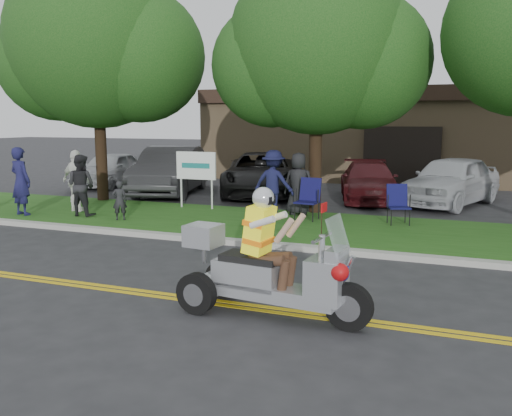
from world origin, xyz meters
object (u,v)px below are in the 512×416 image
(parked_car_far_left, at_px, (110,169))
(spectator_adult_left, at_px, (21,181))
(spectator_adult_mid, at_px, (81,185))
(lawn_chair_a, at_px, (309,196))
(parked_car_left, at_px, (170,171))
(parked_car_mid, at_px, (261,174))
(parked_car_far_right, at_px, (451,180))
(lawn_chair_b, at_px, (398,202))
(spectator_adult_right, at_px, (77,181))
(trike_scooter, at_px, (265,272))
(parked_car_right, at_px, (369,181))

(parked_car_far_left, bearing_deg, spectator_adult_left, -78.38)
(spectator_adult_left, distance_m, spectator_adult_mid, 1.67)
(lawn_chair_a, bearing_deg, parked_car_left, 154.69)
(parked_car_far_left, height_order, parked_car_mid, parked_car_mid)
(parked_car_far_left, xyz_separation_m, parked_car_far_right, (13.00, -0.26, 0.09))
(spectator_adult_mid, bearing_deg, lawn_chair_b, -167.65)
(spectator_adult_mid, height_order, spectator_adult_right, spectator_adult_right)
(trike_scooter, relative_size, spectator_adult_left, 1.48)
(spectator_adult_mid, height_order, parked_car_right, spectator_adult_mid)
(lawn_chair_b, relative_size, spectator_adult_left, 0.53)
(parked_car_far_right, bearing_deg, spectator_adult_left, -127.27)
(lawn_chair_a, height_order, parked_car_far_right, parked_car_far_right)
(spectator_adult_left, bearing_deg, parked_car_left, -92.26)
(parked_car_far_left, distance_m, parked_car_right, 10.43)
(parked_car_far_right, bearing_deg, parked_car_right, -161.67)
(trike_scooter, relative_size, lawn_chair_b, 2.78)
(trike_scooter, height_order, parked_car_left, trike_scooter)
(spectator_adult_left, height_order, spectator_adult_mid, spectator_adult_left)
(trike_scooter, distance_m, spectator_adult_mid, 8.74)
(spectator_adult_mid, bearing_deg, parked_car_right, -137.23)
(parked_car_left, height_order, parked_car_far_right, parked_car_left)
(parked_car_far_left, bearing_deg, lawn_chair_b, -27.01)
(lawn_chair_b, bearing_deg, spectator_adult_left, 173.35)
(spectator_adult_left, xyz_separation_m, spectator_adult_right, (1.01, 1.03, -0.06))
(parked_car_left, relative_size, parked_car_mid, 0.95)
(parked_car_left, bearing_deg, parked_car_far_left, 145.90)
(parked_car_left, bearing_deg, trike_scooter, -69.08)
(lawn_chair_a, xyz_separation_m, spectator_adult_right, (-6.44, -1.14, 0.26))
(parked_car_far_left, bearing_deg, parked_car_right, -6.76)
(parked_car_right, relative_size, parked_car_far_right, 0.96)
(trike_scooter, relative_size, parked_car_far_left, 0.67)
(spectator_adult_mid, height_order, parked_car_mid, spectator_adult_mid)
(parked_car_right, bearing_deg, parked_car_far_right, -16.28)
(parked_car_right, bearing_deg, parked_car_far_left, 165.40)
(parked_car_far_left, height_order, parked_car_right, parked_car_far_left)
(lawn_chair_a, distance_m, spectator_adult_mid, 6.09)
(spectator_adult_mid, height_order, parked_car_far_left, spectator_adult_mid)
(parked_car_far_left, relative_size, parked_car_far_right, 0.89)
(lawn_chair_a, bearing_deg, spectator_adult_left, -158.87)
(lawn_chair_a, bearing_deg, parked_car_right, 85.41)
(lawn_chair_b, xyz_separation_m, parked_car_right, (-1.45, 4.43, -0.02))
(lawn_chair_a, relative_size, parked_car_left, 0.21)
(spectator_adult_right, height_order, parked_car_far_right, spectator_adult_right)
(spectator_adult_right, xyz_separation_m, parked_car_left, (0.28, 4.72, -0.12))
(trike_scooter, bearing_deg, spectator_adult_left, 158.13)
(spectator_adult_left, bearing_deg, parked_car_mid, -113.14)
(parked_car_right, distance_m, parked_car_far_right, 2.58)
(parked_car_left, distance_m, parked_car_right, 7.02)
(lawn_chair_a, distance_m, parked_car_far_right, 5.64)
(parked_car_far_left, xyz_separation_m, parked_car_mid, (6.64, -0.29, 0.06))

